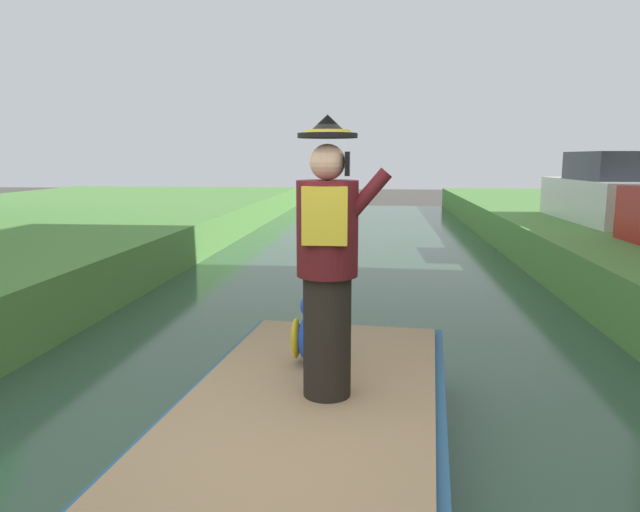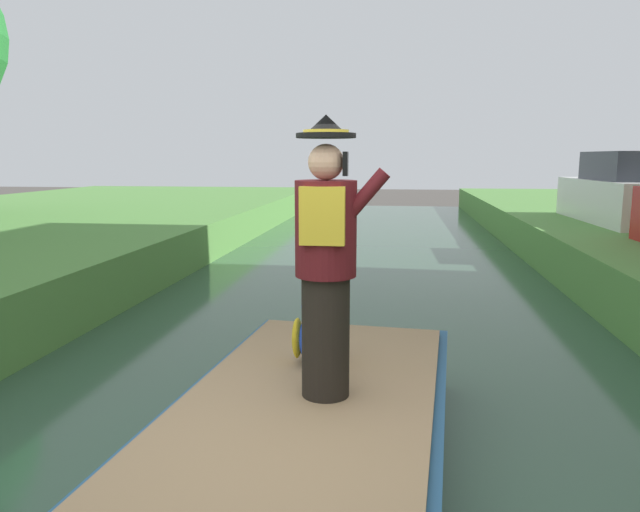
# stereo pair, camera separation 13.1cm
# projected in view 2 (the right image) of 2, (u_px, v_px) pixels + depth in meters

# --- Properties ---
(boat) EXTENTS (2.16, 4.34, 0.61)m
(boat) POSITION_uv_depth(u_px,v_px,m) (302.00, 452.00, 3.84)
(boat) COLOR #23517A
(boat) RESTS_ON canal_water
(person_pirate) EXTENTS (0.61, 0.42, 1.85)m
(person_pirate) POSITION_uv_depth(u_px,v_px,m) (326.00, 260.00, 3.83)
(person_pirate) COLOR black
(person_pirate) RESTS_ON boat
(parrot_plush) EXTENTS (0.36, 0.34, 0.57)m
(parrot_plush) POSITION_uv_depth(u_px,v_px,m) (315.00, 333.00, 4.54)
(parrot_plush) COLOR blue
(parrot_plush) RESTS_ON boat
(parked_car_white) EXTENTS (1.83, 4.05, 1.50)m
(parked_car_white) POSITION_uv_depth(u_px,v_px,m) (627.00, 193.00, 12.58)
(parked_car_white) COLOR white
(parked_car_white) RESTS_ON grass_bank_far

